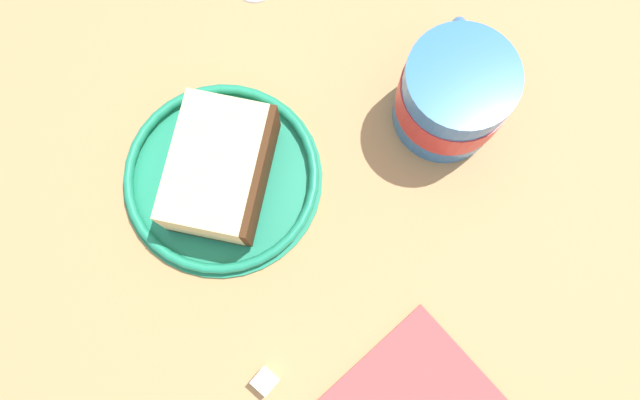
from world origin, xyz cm
name	(u,v)px	position (x,y,z in cm)	size (l,w,h in cm)	color
ground_plane	(319,165)	(0.00, 0.00, -1.46)	(126.92, 126.92, 2.92)	tan
small_plate	(222,177)	(-7.60, -4.53, 0.76)	(17.95, 17.95, 1.55)	#1E8C66
cake_slice	(220,170)	(-7.33, -4.49, 3.44)	(9.24, 12.28, 5.45)	#472814
tea_mug	(453,95)	(9.21, 8.16, 4.57)	(9.51, 11.88, 8.95)	#3372BF
sugar_cube	(265,381)	(2.30, -19.57, 0.86)	(1.73, 1.73, 1.73)	white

